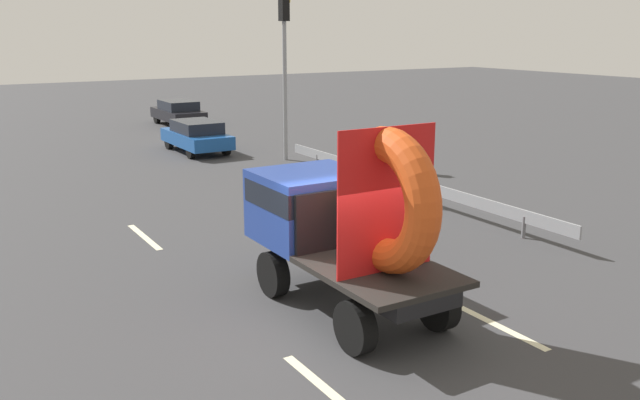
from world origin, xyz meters
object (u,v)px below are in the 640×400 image
(distant_sedan, at_px, (197,135))
(oncoming_car, at_px, (178,112))
(traffic_light, at_px, (285,56))
(flatbed_truck, at_px, (339,217))

(distant_sedan, bearing_deg, oncoming_car, 75.30)
(oncoming_car, bearing_deg, distant_sedan, -104.70)
(distant_sedan, xyz_separation_m, traffic_light, (2.35, -3.43, 3.29))
(flatbed_truck, bearing_deg, distant_sedan, 77.52)
(flatbed_truck, bearing_deg, oncoming_car, 76.78)
(flatbed_truck, height_order, oncoming_car, flatbed_truck)
(oncoming_car, bearing_deg, traffic_light, -88.97)
(distant_sedan, relative_size, traffic_light, 0.65)
(traffic_light, distance_m, oncoming_car, 12.06)
(flatbed_truck, xyz_separation_m, distant_sedan, (3.67, 16.60, -0.97))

